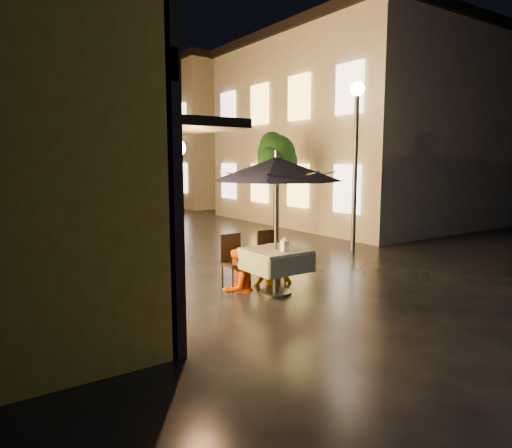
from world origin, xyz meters
TOP-DOWN VIEW (x-y plane):
  - ground at (0.00, 0.00)m, footprint 90.00×90.00m
  - east_building_near at (7.49, 6.50)m, footprint 7.30×9.30m
  - east_building_far at (7.49, 18.00)m, footprint 7.30×10.30m
  - street_tree at (2.41, 4.51)m, footprint 1.43×1.20m
  - streetlamp_near at (3.00, 2.00)m, footprint 0.36×0.36m
  - streetlamp_far at (3.00, 14.00)m, footprint 0.36×0.36m
  - cafe_table at (-0.97, 0.01)m, footprint 0.99×0.99m
  - patio_umbrella at (-0.97, 0.01)m, footprint 2.24×2.24m
  - cafe_chair_left at (-1.37, 0.75)m, footprint 0.42×0.42m
  - cafe_chair_right at (-0.57, 0.75)m, footprint 0.42×0.42m
  - table_lantern at (-0.97, -0.24)m, footprint 0.16×0.16m
  - person_orange at (-1.41, 0.55)m, footprint 0.86×0.76m
  - person_yellow at (-0.63, 0.57)m, footprint 1.10×0.85m
  - bicycle_0 at (-2.16, 3.87)m, footprint 1.61×0.79m
  - bicycle_1 at (-2.55, 4.01)m, footprint 1.63×0.69m
  - bicycle_2 at (-2.51, 5.35)m, footprint 1.95×1.05m
  - bicycle_3 at (-2.74, 6.14)m, footprint 1.84×0.91m
  - bicycle_4 at (-2.71, 8.16)m, footprint 1.85×0.76m
  - bicycle_5 at (-2.41, 8.90)m, footprint 1.84×1.02m

SIDE VIEW (x-z plane):
  - ground at x=0.00m, z-range 0.00..0.00m
  - bicycle_0 at x=-2.16m, z-range 0.00..0.81m
  - bicycle_4 at x=-2.71m, z-range 0.00..0.95m
  - bicycle_1 at x=-2.55m, z-range 0.00..0.95m
  - bicycle_2 at x=-2.51m, z-range 0.00..0.97m
  - bicycle_5 at x=-2.41m, z-range 0.00..1.06m
  - bicycle_3 at x=-2.74m, z-range 0.00..1.06m
  - cafe_chair_left at x=-1.37m, z-range 0.05..1.03m
  - cafe_chair_right at x=-0.57m, z-range 0.05..1.03m
  - cafe_table at x=-0.97m, z-range 0.20..0.98m
  - person_orange at x=-1.41m, z-range 0.00..1.47m
  - person_yellow at x=-0.63m, z-range 0.00..1.50m
  - table_lantern at x=-0.97m, z-range 0.79..1.04m
  - patio_umbrella at x=-0.97m, z-range 0.92..3.38m
  - street_tree at x=2.41m, z-range 0.85..4.00m
  - streetlamp_near at x=3.00m, z-range 0.80..5.03m
  - streetlamp_far at x=3.00m, z-range 0.80..5.03m
  - east_building_near at x=7.49m, z-range 0.01..6.81m
  - east_building_far at x=7.49m, z-range 0.01..7.31m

